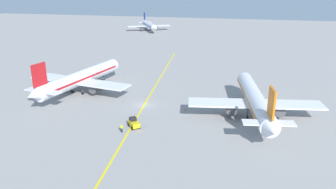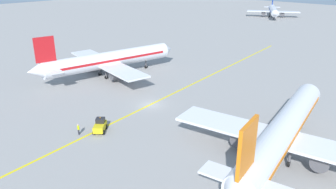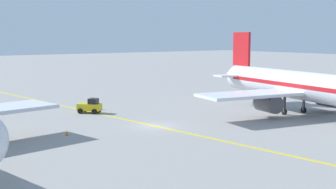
# 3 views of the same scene
# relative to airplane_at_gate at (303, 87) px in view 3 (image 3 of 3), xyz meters

# --- Properties ---
(ground_plane) EXTENTS (400.00, 400.00, 0.00)m
(ground_plane) POSITION_rel_airplane_at_gate_xyz_m (18.93, -5.51, -3.71)
(ground_plane) COLOR gray
(apron_yellow_centreline) EXTENTS (12.06, 119.47, 0.01)m
(apron_yellow_centreline) POSITION_rel_airplane_at_gate_xyz_m (18.93, -5.51, -3.71)
(apron_yellow_centreline) COLOR yellow
(apron_yellow_centreline) RESTS_ON ground
(airplane_at_gate) EXTENTS (28.48, 35.40, 10.60)m
(airplane_at_gate) POSITION_rel_airplane_at_gate_xyz_m (0.00, 0.00, 0.00)
(airplane_at_gate) COLOR silver
(airplane_at_gate) RESTS_ON ground
(baggage_tug_white) EXTENTS (3.09, 3.25, 2.11)m
(baggage_tug_white) POSITION_rel_airplane_at_gate_xyz_m (20.66, -17.82, -2.81)
(baggage_tug_white) COLOR gold
(baggage_tug_white) RESTS_ON ground
(ground_crew_worker) EXTENTS (0.57, 0.27, 1.68)m
(ground_crew_worker) POSITION_rel_airplane_at_gate_xyz_m (19.19, -20.63, -2.80)
(ground_crew_worker) COLOR #23232D
(ground_crew_worker) RESTS_ON ground
(traffic_cone_mid_apron) EXTENTS (0.32, 0.32, 0.55)m
(traffic_cone_mid_apron) POSITION_rel_airplane_at_gate_xyz_m (28.97, -6.70, -3.43)
(traffic_cone_mid_apron) COLOR orange
(traffic_cone_mid_apron) RESTS_ON ground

